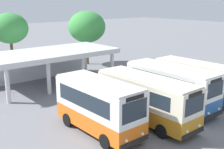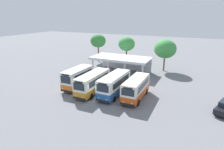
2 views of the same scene
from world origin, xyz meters
The scene contains 12 objects.
ground_plane centered at (0.00, 0.00, 0.00)m, with size 180.00×180.00×0.00m, color slate.
city_bus_nearest_orange centered at (-4.97, 2.94, 1.86)m, with size 2.46×6.62×3.39m.
city_bus_second_in_row centered at (-1.49, 2.12, 1.78)m, with size 2.42×7.88×3.21m.
city_bus_middle_cream centered at (1.99, 2.76, 1.81)m, with size 2.49×7.74×3.28m.
city_bus_fourth_amber centered at (5.47, 2.96, 1.73)m, with size 2.44×7.35×3.11m.
terminal_canopy centered at (-1.83, 15.13, 2.67)m, with size 12.47×6.19×3.40m.
waiting_chair_end_by_column centered at (-1.62, 13.54, 0.52)m, with size 0.46×0.46×0.86m.
waiting_chair_second_from_end centered at (-1.06, 13.44, 0.52)m, with size 0.46×0.46×0.86m.
waiting_chair_middle_seat centered at (-0.50, 13.41, 0.52)m, with size 0.46×0.46×0.86m.
roadside_tree_behind_canopy centered at (-3.28, 21.34, 5.19)m, with size 4.02×4.02×6.92m.
roadside_tree_east_of_canopy centered at (6.28, 20.02, 4.90)m, with size 4.79×4.79×6.95m.
roadside_tree_west_of_canopy centered at (-11.48, 21.73, 5.42)m, with size 4.03×4.03×7.15m.
Camera 2 is at (13.80, -22.81, 12.18)m, focal length 30.97 mm.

